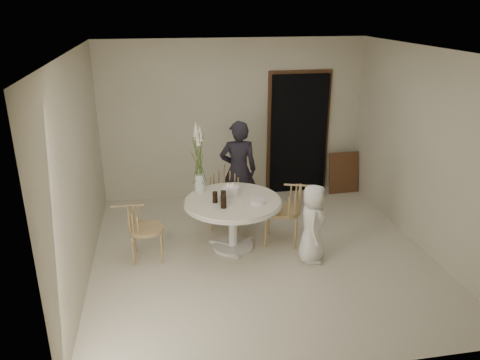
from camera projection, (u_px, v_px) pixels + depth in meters
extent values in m
plane|color=beige|center=(261.00, 254.00, 6.41)|extent=(4.50, 4.50, 0.00)
plane|color=white|center=(265.00, 51.00, 5.45)|extent=(4.50, 4.50, 0.00)
plane|color=beige|center=(234.00, 120.00, 8.00)|extent=(4.50, 0.00, 4.50)
plane|color=beige|center=(323.00, 245.00, 3.86)|extent=(4.50, 0.00, 4.50)
plane|color=beige|center=(79.00, 171.00, 5.56)|extent=(0.00, 4.50, 4.50)
plane|color=beige|center=(426.00, 151.00, 6.30)|extent=(0.00, 4.50, 4.50)
cube|color=black|center=(299.00, 134.00, 8.24)|extent=(1.00, 0.10, 2.10)
cube|color=brown|center=(298.00, 130.00, 8.26)|extent=(1.12, 0.03, 2.22)
cylinder|color=silver|center=(233.00, 246.00, 6.57)|extent=(0.56, 0.56, 0.04)
cylinder|color=silver|center=(233.00, 225.00, 6.46)|extent=(0.12, 0.12, 0.65)
cylinder|color=silver|center=(233.00, 203.00, 6.34)|extent=(1.33, 1.33, 0.03)
cylinder|color=silver|center=(233.00, 201.00, 6.33)|extent=(1.30, 1.30, 0.04)
cube|color=brown|center=(344.00, 173.00, 8.40)|extent=(0.56, 0.19, 0.73)
cylinder|color=tan|center=(211.00, 218.00, 6.98)|extent=(0.03, 0.03, 0.44)
cylinder|color=tan|center=(237.00, 218.00, 6.98)|extent=(0.03, 0.03, 0.44)
cylinder|color=tan|center=(212.00, 207.00, 7.34)|extent=(0.03, 0.03, 0.44)
cylinder|color=tan|center=(237.00, 207.00, 7.34)|extent=(0.03, 0.03, 0.44)
cylinder|color=tan|center=(224.00, 198.00, 7.07)|extent=(0.49, 0.49, 0.05)
cylinder|color=tan|center=(269.00, 219.00, 6.90)|extent=(0.03, 0.03, 0.46)
cylinder|color=tan|center=(266.00, 232.00, 6.52)|extent=(0.03, 0.03, 0.46)
cylinder|color=tan|center=(297.00, 221.00, 6.84)|extent=(0.03, 0.03, 0.46)
cylinder|color=tan|center=(295.00, 234.00, 6.46)|extent=(0.03, 0.03, 0.46)
cylinder|color=tan|center=(282.00, 210.00, 6.59)|extent=(0.52, 0.52, 0.05)
cylinder|color=tan|center=(161.00, 250.00, 6.10)|extent=(0.03, 0.03, 0.41)
cylinder|color=tan|center=(162.00, 237.00, 6.44)|extent=(0.03, 0.03, 0.41)
cylinder|color=tan|center=(133.00, 252.00, 6.05)|extent=(0.03, 0.03, 0.41)
cylinder|color=tan|center=(135.00, 238.00, 6.39)|extent=(0.03, 0.03, 0.41)
cylinder|color=tan|center=(147.00, 229.00, 6.17)|extent=(0.46, 0.46, 0.05)
imported|color=black|center=(238.00, 171.00, 7.23)|extent=(0.60, 0.42, 1.58)
imported|color=white|center=(313.00, 224.00, 6.08)|extent=(0.49, 0.60, 1.07)
cylinder|color=white|center=(231.00, 191.00, 6.47)|extent=(0.23, 0.23, 0.11)
cylinder|color=#FED8A0|center=(231.00, 185.00, 6.45)|extent=(0.01, 0.01, 0.05)
cylinder|color=#FED8A0|center=(233.00, 184.00, 6.48)|extent=(0.01, 0.01, 0.05)
cylinder|color=#FED8A0|center=(228.00, 185.00, 6.46)|extent=(0.01, 0.01, 0.05)
cylinder|color=black|center=(223.00, 198.00, 6.18)|extent=(0.09, 0.09, 0.15)
cylinder|color=black|center=(223.00, 202.00, 6.04)|extent=(0.09, 0.09, 0.17)
cylinder|color=black|center=(215.00, 197.00, 6.21)|extent=(0.07, 0.07, 0.15)
cylinder|color=black|center=(223.00, 196.00, 6.24)|extent=(0.08, 0.08, 0.15)
cylinder|color=white|center=(258.00, 201.00, 6.21)|extent=(0.24, 0.24, 0.05)
cylinder|color=silver|center=(200.00, 183.00, 6.54)|extent=(0.14, 0.14, 0.26)
cylinder|color=#48632A|center=(200.00, 161.00, 6.45)|extent=(0.01, 0.01, 0.64)
cone|color=white|center=(200.00, 139.00, 6.33)|extent=(0.06, 0.06, 0.16)
cylinder|color=#48632A|center=(199.00, 159.00, 6.45)|extent=(0.01, 0.01, 0.70)
cone|color=white|center=(198.00, 134.00, 6.32)|extent=(0.06, 0.06, 0.16)
cylinder|color=#48632A|center=(197.00, 157.00, 6.43)|extent=(0.01, 0.01, 0.75)
cone|color=white|center=(196.00, 131.00, 6.29)|extent=(0.06, 0.06, 0.16)
cylinder|color=#48632A|center=(197.00, 156.00, 6.39)|extent=(0.01, 0.01, 0.81)
cone|color=white|center=(196.00, 127.00, 6.25)|extent=(0.06, 0.06, 0.16)
cylinder|color=#48632A|center=(198.00, 162.00, 6.41)|extent=(0.01, 0.01, 0.64)
cone|color=white|center=(197.00, 139.00, 6.29)|extent=(0.06, 0.06, 0.16)
cylinder|color=#48632A|center=(200.00, 160.00, 6.40)|extent=(0.01, 0.01, 0.70)
cone|color=white|center=(199.00, 135.00, 6.28)|extent=(0.06, 0.06, 0.16)
cylinder|color=#48632A|center=(201.00, 158.00, 6.41)|extent=(0.01, 0.01, 0.75)
cone|color=white|center=(200.00, 131.00, 6.27)|extent=(0.06, 0.06, 0.16)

